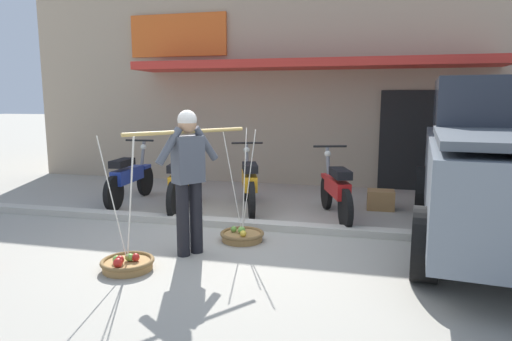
% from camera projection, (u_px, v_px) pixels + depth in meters
% --- Properties ---
extents(ground_plane, '(90.00, 90.00, 0.00)m').
position_uv_depth(ground_plane, '(225.00, 242.00, 5.71)').
color(ground_plane, '#9E998C').
extents(sidewalk_curb, '(20.00, 0.24, 0.10)m').
position_uv_depth(sidewalk_curb, '(240.00, 224.00, 6.37)').
color(sidewalk_curb, '#BAB4A5').
rests_on(sidewalk_curb, ground).
extents(fruit_vendor, '(0.97, 1.28, 1.70)m').
position_uv_depth(fruit_vendor, '(188.00, 173.00, 5.12)').
color(fruit_vendor, black).
rests_on(fruit_vendor, ground).
extents(fruit_basket_left_side, '(0.57, 0.57, 1.45)m').
position_uv_depth(fruit_basket_left_side, '(242.00, 235.00, 5.76)').
color(fruit_basket_left_side, '#9E7542').
rests_on(fruit_basket_left_side, ground).
extents(fruit_basket_right_side, '(0.57, 0.57, 1.45)m').
position_uv_depth(fruit_basket_right_side, '(127.00, 263.00, 4.76)').
color(fruit_basket_right_side, '#9E7542').
rests_on(fruit_basket_right_side, ground).
extents(motorcycle_nearest_shop, '(0.54, 1.82, 1.09)m').
position_uv_depth(motorcycle_nearest_shop, '(129.00, 178.00, 7.83)').
color(motorcycle_nearest_shop, black).
rests_on(motorcycle_nearest_shop, ground).
extents(motorcycle_second_in_row, '(0.55, 1.81, 1.09)m').
position_uv_depth(motorcycle_second_in_row, '(182.00, 183.00, 7.35)').
color(motorcycle_second_in_row, black).
rests_on(motorcycle_second_in_row, ground).
extents(motorcycle_third_in_row, '(0.72, 1.75, 1.09)m').
position_uv_depth(motorcycle_third_in_row, '(249.00, 183.00, 7.32)').
color(motorcycle_third_in_row, black).
rests_on(motorcycle_third_in_row, ground).
extents(motorcycle_end_of_row, '(0.70, 1.76, 1.09)m').
position_uv_depth(motorcycle_end_of_row, '(336.00, 190.00, 6.76)').
color(motorcycle_end_of_row, black).
rests_on(motorcycle_end_of_row, ground).
extents(parked_truck, '(2.57, 4.89, 2.10)m').
position_uv_depth(parked_truck, '(509.00, 163.00, 5.50)').
color(parked_truck, slate).
rests_on(parked_truck, ground).
extents(storefront_building, '(13.00, 6.00, 4.20)m').
position_uv_depth(storefront_building, '(322.00, 89.00, 11.60)').
color(storefront_building, tan).
rests_on(storefront_building, ground).
extents(wooden_crate, '(0.44, 0.36, 0.32)m').
position_uv_depth(wooden_crate, '(381.00, 200.00, 7.41)').
color(wooden_crate, olive).
rests_on(wooden_crate, ground).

